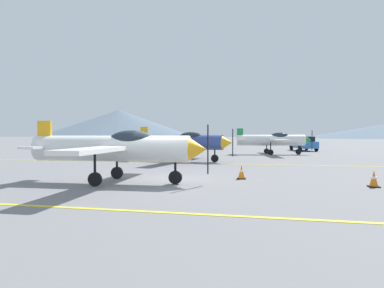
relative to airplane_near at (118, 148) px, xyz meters
name	(u,v)px	position (x,y,z in m)	size (l,w,h in m)	color
ground_plane	(168,183)	(1.89, 0.43, -1.36)	(400.00, 400.00, 0.00)	slate
apron_line_near	(114,210)	(1.89, -4.34, -1.36)	(80.00, 0.16, 0.01)	yellow
apron_line_far	(205,163)	(1.89, 8.93, -1.36)	(80.00, 0.16, 0.01)	yellow
airplane_near	(118,148)	(0.00, 0.00, 0.00)	(6.99, 8.06, 2.42)	white
airplane_mid	(183,142)	(0.13, 10.45, 0.00)	(7.06, 8.09, 2.42)	#33478C
airplane_far	(274,140)	(6.54, 19.63, 0.00)	(7.06, 8.09, 2.42)	white
car_sedan	(304,143)	(10.12, 27.31, -0.52)	(2.80, 4.61, 1.62)	#3372BF
traffic_cone_front	(374,179)	(9.36, 0.87, -1.07)	(0.36, 0.36, 0.59)	black
traffic_cone_side	(241,172)	(4.63, 2.06, -1.07)	(0.36, 0.36, 0.59)	black
hill_left	(119,124)	(-61.64, 136.10, 5.35)	(76.07, 76.07, 13.42)	slate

